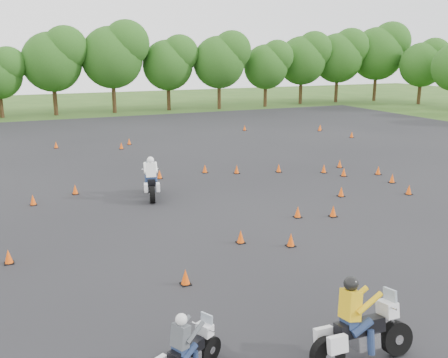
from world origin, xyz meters
TOP-DOWN VIEW (x-y plane):
  - ground at (0.00, 0.00)m, footprint 140.00×140.00m
  - asphalt_pad at (0.00, 6.00)m, footprint 62.00×62.00m
  - treeline at (2.21, 35.45)m, footprint 86.85×32.09m
  - traffic_cones at (0.65, 6.32)m, footprint 35.92×32.97m
  - rider_grey at (-5.51, -6.69)m, footprint 2.02×1.44m
  - rider_yellow at (-1.88, -7.83)m, footprint 2.57×0.89m
  - rider_white at (-2.60, 6.48)m, footprint 1.34×2.68m

SIDE VIEW (x-z plane):
  - ground at x=0.00m, z-range 0.00..0.00m
  - asphalt_pad at x=0.00m, z-range 0.01..0.01m
  - traffic_cones at x=0.65m, z-range 0.01..0.46m
  - rider_grey at x=-5.51m, z-range 0.00..1.52m
  - rider_yellow at x=-1.88m, z-range 0.00..1.96m
  - rider_white at x=-2.60m, z-range 0.00..1.98m
  - treeline at x=2.21m, z-range -0.92..10.08m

